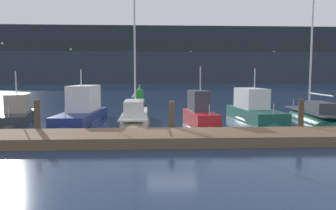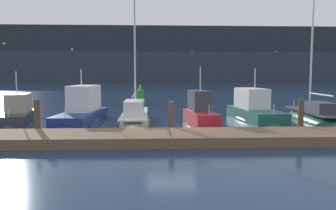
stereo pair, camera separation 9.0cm
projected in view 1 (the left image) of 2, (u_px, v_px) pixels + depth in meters
ground_plane at (172, 135)px, 16.63m from camera, size 400.00×400.00×0.00m
dock at (174, 137)px, 14.85m from camera, size 34.08×2.80×0.45m
mooring_pile_1 at (37, 118)px, 16.09m from camera, size 0.28×0.28×1.84m
mooring_pile_2 at (172, 118)px, 16.43m from camera, size 0.28×0.28×1.74m
mooring_pile_3 at (301, 117)px, 16.77m from camera, size 0.28×0.28×1.81m
motorboat_berth_2 at (17, 117)px, 21.28m from camera, size 2.93×5.89×3.78m
motorboat_berth_3 at (82, 114)px, 21.40m from camera, size 2.77×7.36×3.88m
sailboat_berth_4 at (135, 120)px, 20.86m from camera, size 1.97×8.42×12.35m
motorboat_berth_5 at (200, 119)px, 19.97m from camera, size 1.92×4.77×4.12m
motorboat_berth_6 at (254, 115)px, 21.95m from camera, size 2.67×6.89×4.07m
sailboat_berth_7 at (313, 119)px, 21.51m from camera, size 2.47×8.07×10.26m
channel_buoy at (140, 95)px, 37.35m from camera, size 1.24×1.24×1.92m
hillside_backdrop at (159, 57)px, 132.86m from camera, size 240.00×23.00×21.92m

